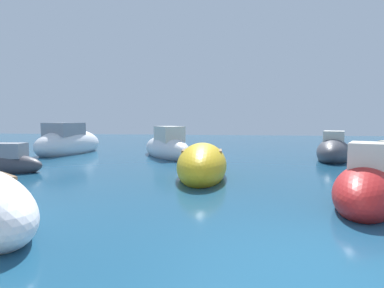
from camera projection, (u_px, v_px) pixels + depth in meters
name	position (u px, v px, depth m)	size (l,w,h in m)	color
ground	(329.00, 272.00, 4.11)	(80.00, 80.00, 0.00)	navy
moored_boat_0	(333.00, 151.00, 15.97)	(2.88, 4.57, 1.86)	#3F3F47
moored_boat_2	(167.00, 147.00, 17.38)	(4.50, 5.41, 2.11)	white
moored_boat_5	(202.00, 165.00, 11.10)	(2.08, 4.71, 1.62)	gold
moored_boat_6	(366.00, 188.00, 7.28)	(2.78, 3.80, 1.83)	#B21E1E
moored_boat_8	(69.00, 143.00, 19.21)	(2.91, 5.83, 2.40)	white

